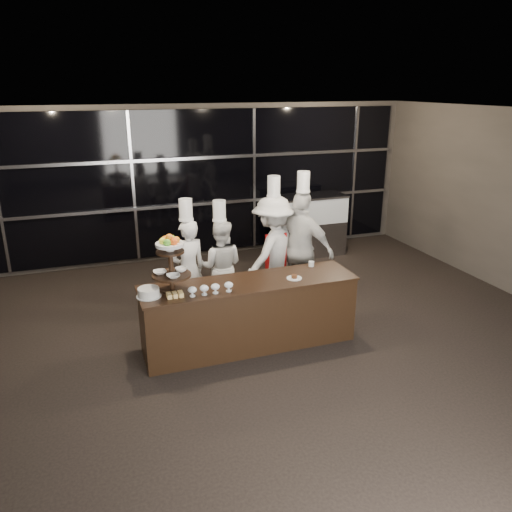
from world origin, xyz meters
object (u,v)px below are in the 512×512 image
object	(u,v)px
display_case	(309,222)
chef_d	(301,249)
chef_a	(188,268)
chef_c	(273,252)
display_stand	(171,260)
chef_b	(221,265)
layer_cake	(149,292)
buffet_counter	(249,313)

from	to	relation	value
display_case	chef_d	size ratio (longest dim) A/B	0.68
chef_a	chef_c	bearing A→B (deg)	1.14
display_stand	display_case	size ratio (longest dim) A/B	0.51
chef_b	chef_a	bearing A→B (deg)	-168.24
chef_c	chef_b	bearing A→B (deg)	174.36
layer_cake	chef_a	bearing A→B (deg)	57.45
display_case	chef_a	xyz separation A→B (m)	(-2.93, -2.10, 0.11)
buffet_counter	display_stand	world-z (taller)	display_stand
chef_b	chef_d	xyz separation A→B (m)	(1.23, -0.22, 0.19)
chef_b	chef_d	size ratio (longest dim) A/B	0.82
layer_cake	chef_d	distance (m)	2.68
chef_a	chef_c	xyz separation A→B (m)	(1.34, 0.03, 0.09)
layer_cake	chef_a	world-z (taller)	chef_a
chef_c	chef_d	xyz separation A→B (m)	(0.41, -0.14, 0.04)
chef_d	chef_c	bearing A→B (deg)	161.05
display_case	chef_b	size ratio (longest dim) A/B	0.84
buffet_counter	display_case	size ratio (longest dim) A/B	1.95
layer_cake	display_case	size ratio (longest dim) A/B	0.21
display_stand	display_case	world-z (taller)	display_stand
buffet_counter	chef_c	bearing A→B (deg)	55.39
layer_cake	chef_a	size ratio (longest dim) A/B	0.16
buffet_counter	chef_b	world-z (taller)	chef_b
buffet_counter	display_case	distance (m)	3.97
chef_a	chef_c	world-z (taller)	chef_c
chef_a	chef_c	size ratio (longest dim) A/B	0.88
display_stand	chef_a	distance (m)	1.29
display_case	chef_d	distance (m)	2.52
display_case	chef_c	size ratio (longest dim) A/B	0.71
chef_b	display_stand	bearing A→B (deg)	-128.42
display_stand	chef_a	xyz separation A→B (m)	(0.43, 1.09, -0.54)
chef_c	chef_d	size ratio (longest dim) A/B	0.97
display_case	chef_c	bearing A→B (deg)	-127.57
chef_d	display_stand	bearing A→B (deg)	-155.97
buffet_counter	chef_d	world-z (taller)	chef_d
chef_b	layer_cake	bearing A→B (deg)	-134.94
display_case	chef_b	xyz separation A→B (m)	(-2.41, -1.99, 0.05)
buffet_counter	chef_d	bearing A→B (deg)	39.45
buffet_counter	chef_a	size ratio (longest dim) A/B	1.56
display_stand	chef_b	distance (m)	1.64
display_stand	chef_c	xyz separation A→B (m)	(1.77, 1.12, -0.45)
chef_b	chef_c	distance (m)	0.84
display_case	chef_c	world-z (taller)	chef_c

